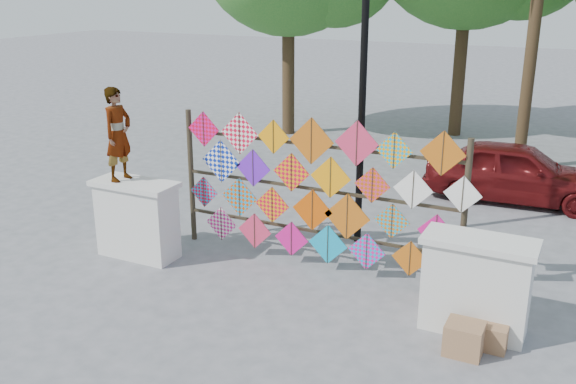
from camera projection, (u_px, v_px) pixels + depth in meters
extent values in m
plane|color=gray|center=(292.00, 283.00, 9.64)|extent=(80.00, 80.00, 0.00)
cube|color=silver|center=(137.00, 221.00, 10.42)|extent=(1.30, 0.55, 1.20)
cube|color=silver|center=(134.00, 184.00, 10.22)|extent=(1.40, 0.65, 0.08)
cube|color=silver|center=(476.00, 288.00, 8.14)|extent=(1.30, 0.55, 1.20)
cube|color=silver|center=(481.00, 242.00, 7.94)|extent=(1.40, 0.65, 0.08)
cylinder|color=#32291C|center=(191.00, 176.00, 10.93)|extent=(0.09, 0.09, 2.30)
cylinder|color=#32291C|center=(464.00, 218.00, 8.99)|extent=(0.09, 0.09, 2.30)
cube|color=#32291C|center=(314.00, 231.00, 10.15)|extent=(4.60, 0.04, 0.04)
cube|color=#32291C|center=(315.00, 189.00, 9.93)|extent=(4.60, 0.04, 0.04)
cube|color=#32291C|center=(315.00, 145.00, 9.71)|extent=(4.60, 0.04, 0.04)
cube|color=red|center=(204.00, 129.00, 10.47)|extent=(0.59, 0.01, 0.59)
cube|color=#32291C|center=(203.00, 129.00, 10.46)|extent=(0.01, 0.01, 0.58)
cube|color=red|center=(240.00, 133.00, 10.18)|extent=(0.69, 0.01, 0.69)
cube|color=#32291C|center=(239.00, 133.00, 10.17)|extent=(0.01, 0.01, 0.67)
cube|color=#FF990A|center=(273.00, 137.00, 9.92)|extent=(0.55, 0.01, 0.55)
cube|color=#32291C|center=(273.00, 137.00, 9.91)|extent=(0.01, 0.01, 0.54)
cube|color=#C65F12|center=(311.00, 141.00, 9.65)|extent=(0.73, 0.01, 0.73)
cube|color=#32291C|center=(311.00, 141.00, 9.64)|extent=(0.01, 0.01, 0.72)
cube|color=#DF3057|center=(357.00, 143.00, 9.33)|extent=(0.69, 0.01, 0.69)
cube|color=#32291C|center=(357.00, 144.00, 9.32)|extent=(0.01, 0.01, 0.68)
cube|color=#0CA1CE|center=(394.00, 150.00, 9.11)|extent=(0.55, 0.01, 0.55)
cube|color=#32291C|center=(394.00, 151.00, 9.10)|extent=(0.01, 0.01, 0.54)
cube|color=#C65F12|center=(443.00, 153.00, 8.81)|extent=(0.65, 0.01, 0.65)
cube|color=#32291C|center=(442.00, 154.00, 8.80)|extent=(0.01, 0.01, 0.63)
cube|color=white|center=(221.00, 161.00, 10.44)|extent=(0.72, 0.01, 0.72)
cube|color=#32291C|center=(221.00, 161.00, 10.43)|extent=(0.01, 0.01, 0.71)
cube|color=#6B1CD7|center=(253.00, 168.00, 10.20)|extent=(0.62, 0.01, 0.62)
cube|color=#32291C|center=(253.00, 168.00, 10.19)|extent=(0.01, 0.01, 0.61)
cube|color=red|center=(291.00, 172.00, 9.91)|extent=(0.62, 0.01, 0.62)
cube|color=#32291C|center=(291.00, 173.00, 9.90)|extent=(0.01, 0.01, 0.61)
cube|color=#FF990A|center=(330.00, 177.00, 9.64)|extent=(0.66, 0.01, 0.66)
cube|color=#32291C|center=(330.00, 178.00, 9.63)|extent=(0.01, 0.01, 0.64)
cube|color=#DF3057|center=(372.00, 185.00, 9.37)|extent=(0.55, 0.01, 0.55)
cube|color=#32291C|center=(372.00, 185.00, 9.36)|extent=(0.01, 0.01, 0.54)
cube|color=white|center=(413.00, 190.00, 9.10)|extent=(0.58, 0.01, 0.58)
cube|color=#32291C|center=(413.00, 190.00, 9.09)|extent=(0.01, 0.01, 0.57)
cube|color=white|center=(463.00, 195.00, 8.80)|extent=(0.54, 0.01, 0.54)
cube|color=#32291C|center=(462.00, 195.00, 8.79)|extent=(0.01, 0.01, 0.53)
cube|color=#0998DE|center=(204.00, 192.00, 10.72)|extent=(0.53, 0.01, 0.53)
cube|color=#32291C|center=(204.00, 192.00, 10.71)|extent=(0.01, 0.01, 0.52)
cube|color=#D64E06|center=(240.00, 197.00, 10.43)|extent=(0.66, 0.01, 0.66)
cube|color=#32291C|center=(239.00, 197.00, 10.42)|extent=(0.01, 0.01, 0.65)
cube|color=red|center=(272.00, 205.00, 10.19)|extent=(0.60, 0.01, 0.60)
cube|color=#32291C|center=(272.00, 205.00, 10.18)|extent=(0.01, 0.01, 0.59)
cube|color=#D64E06|center=(312.00, 210.00, 9.89)|extent=(0.67, 0.01, 0.67)
cube|color=#32291C|center=(312.00, 210.00, 9.88)|extent=(0.01, 0.01, 0.66)
cube|color=#C65F12|center=(347.00, 217.00, 9.65)|extent=(0.74, 0.01, 0.74)
cube|color=#32291C|center=(347.00, 217.00, 9.64)|extent=(0.01, 0.01, 0.72)
cube|color=#0CA1CE|center=(392.00, 221.00, 9.34)|extent=(0.54, 0.01, 0.54)
cube|color=#32291C|center=(392.00, 221.00, 9.33)|extent=(0.01, 0.01, 0.53)
cube|color=#DE147F|center=(436.00, 232.00, 9.09)|extent=(0.54, 0.01, 0.54)
cube|color=#32291C|center=(436.00, 232.00, 9.08)|extent=(0.01, 0.01, 0.53)
cube|color=#DE147F|center=(221.00, 224.00, 10.70)|extent=(0.59, 0.01, 0.59)
cube|color=#32291C|center=(221.00, 224.00, 10.69)|extent=(0.01, 0.01, 0.58)
cube|color=#DF3057|center=(255.00, 231.00, 10.44)|extent=(0.61, 0.01, 0.61)
cube|color=#32291C|center=(254.00, 231.00, 10.43)|extent=(0.01, 0.01, 0.60)
cube|color=#DE147F|center=(291.00, 239.00, 10.16)|extent=(0.58, 0.01, 0.58)
cube|color=#32291C|center=(291.00, 239.00, 10.15)|extent=(0.01, 0.01, 0.57)
cube|color=#0CA1CE|center=(328.00, 244.00, 9.89)|extent=(0.64, 0.01, 0.64)
cube|color=#32291C|center=(328.00, 245.00, 9.88)|extent=(0.01, 0.01, 0.63)
cube|color=#0998DE|center=(367.00, 251.00, 9.63)|extent=(0.60, 0.01, 0.60)
cube|color=#32291C|center=(366.00, 252.00, 9.61)|extent=(0.01, 0.01, 0.59)
cube|color=#C65F12|center=(410.00, 259.00, 9.34)|extent=(0.55, 0.01, 0.55)
cube|color=#32291C|center=(410.00, 259.00, 9.33)|extent=(0.01, 0.01, 0.54)
cube|color=#D64E06|center=(454.00, 268.00, 9.08)|extent=(0.56, 0.01, 0.56)
cube|color=#32291C|center=(454.00, 268.00, 9.07)|extent=(0.01, 0.01, 0.55)
cylinder|color=#49341F|center=(288.00, 68.00, 18.60)|extent=(0.36, 0.36, 3.85)
cylinder|color=#49341F|center=(460.00, 64.00, 18.37)|extent=(0.36, 0.36, 4.12)
cylinder|color=#49341F|center=(531.00, 53.00, 14.67)|extent=(0.28, 0.28, 5.50)
imported|color=#99999E|center=(118.00, 134.00, 10.08)|extent=(0.37, 0.55, 1.49)
imported|color=#5B0F11|center=(516.00, 172.00, 13.08)|extent=(3.71, 1.67, 1.24)
cylinder|color=black|center=(361.00, 123.00, 10.56)|extent=(0.12, 0.12, 4.20)
cube|color=#A2744E|center=(464.00, 339.00, 7.75)|extent=(0.45, 0.40, 0.40)
cube|color=#A2744E|center=(492.00, 335.00, 7.89)|extent=(0.39, 0.36, 0.33)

